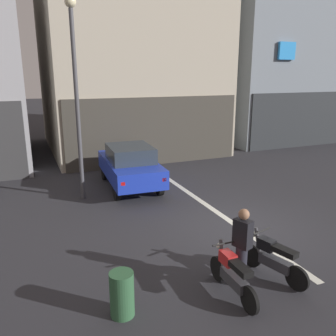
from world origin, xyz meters
TOP-DOWN VIEW (x-y plane):
  - ground_plane at (0.00, 0.00)m, footprint 120.00×120.00m
  - lane_centre_line at (0.00, 6.00)m, footprint 0.20×18.00m
  - building_mid_block at (0.42, 12.46)m, footprint 8.86×9.60m
  - car_blue_crossing_near at (-1.78, 4.75)m, footprint 2.00×4.20m
  - street_lamp at (-3.67, 4.21)m, footprint 0.36×0.36m
  - motorcycle_red_row_leftmost at (-1.93, -2.58)m, footprint 0.55×1.67m
  - motorcycle_black_row_left_mid at (-0.79, -2.39)m, footprint 0.61×1.63m
  - person_by_motorcycles at (-1.57, -2.35)m, footprint 0.33×0.41m
  - trash_bin at (-4.07, -2.33)m, footprint 0.44×0.44m

SIDE VIEW (x-z plane):
  - ground_plane at x=0.00m, z-range 0.00..0.00m
  - lane_centre_line at x=0.00m, z-range 0.00..0.01m
  - trash_bin at x=-4.07m, z-range 0.00..0.85m
  - motorcycle_red_row_leftmost at x=-1.93m, z-range -0.03..0.95m
  - motorcycle_black_row_left_mid at x=-0.79m, z-range -0.03..0.95m
  - person_by_motorcycles at x=-1.57m, z-range 0.02..1.69m
  - car_blue_crossing_near at x=-1.78m, z-range 0.07..1.71m
  - street_lamp at x=-3.67m, z-range 0.73..7.27m
  - building_mid_block at x=0.42m, z-range -0.01..10.33m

